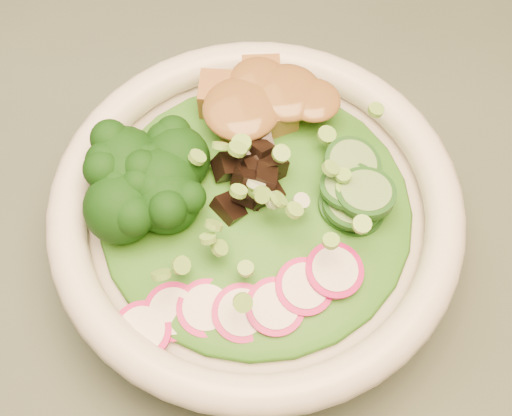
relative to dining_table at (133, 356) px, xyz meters
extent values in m
cylinder|color=black|center=(0.55, 0.35, -0.28)|extent=(0.06, 0.06, 0.72)
cube|color=#4B5849|center=(0.00, 0.00, 0.10)|extent=(1.20, 0.80, 0.03)
cylinder|color=white|center=(0.12, 0.03, 0.14)|extent=(0.25, 0.25, 0.05)
torus|color=white|center=(0.12, 0.03, 0.18)|extent=(0.29, 0.29, 0.03)
ellipsoid|color=#195512|center=(0.12, 0.03, 0.18)|extent=(0.22, 0.22, 0.03)
ellipsoid|color=brown|center=(0.14, 0.09, 0.20)|extent=(0.07, 0.06, 0.02)
camera|label=1|loc=(0.06, -0.20, 0.61)|focal=50.00mm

